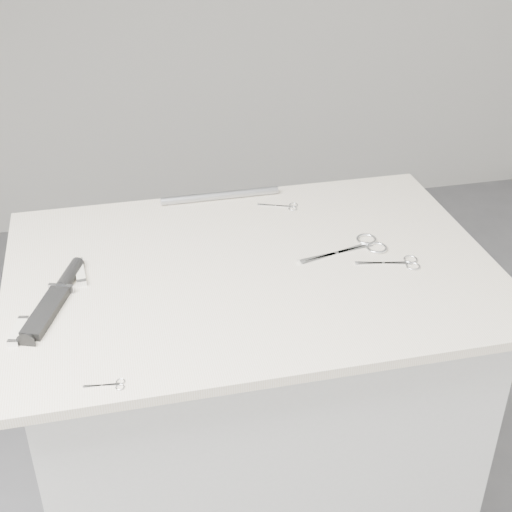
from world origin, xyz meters
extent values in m
cube|color=silver|center=(0.00, 0.00, 0.45)|extent=(0.90, 0.60, 0.90)
cube|color=beige|center=(0.00, 0.00, 0.91)|extent=(1.00, 0.70, 0.02)
cube|color=silver|center=(0.19, 0.01, 0.92)|extent=(0.17, 0.07, 0.00)
cylinder|color=silver|center=(0.19, 0.01, 0.92)|extent=(0.01, 0.01, 0.00)
torus|color=silver|center=(0.27, 0.05, 0.92)|extent=(0.05, 0.05, 0.01)
torus|color=silver|center=(0.28, 0.01, 0.92)|extent=(0.05, 0.05, 0.01)
cube|color=silver|center=(0.27, -0.05, 0.92)|extent=(0.12, 0.04, 0.00)
cylinder|color=silver|center=(0.27, -0.05, 0.92)|extent=(0.01, 0.01, 0.00)
torus|color=silver|center=(0.33, -0.05, 0.92)|extent=(0.03, 0.03, 0.00)
torus|color=silver|center=(0.32, -0.08, 0.92)|extent=(0.03, 0.03, 0.00)
cube|color=silver|center=(0.11, 0.25, 0.92)|extent=(0.08, 0.04, 0.00)
cylinder|color=silver|center=(0.11, 0.25, 0.92)|extent=(0.00, 0.00, 0.00)
torus|color=silver|center=(0.16, 0.24, 0.92)|extent=(0.02, 0.02, 0.00)
torus|color=silver|center=(0.15, 0.22, 0.92)|extent=(0.02, 0.02, 0.00)
cube|color=silver|center=(-0.32, -0.31, 0.92)|extent=(0.06, 0.02, 0.00)
cylinder|color=silver|center=(-0.32, -0.31, 0.92)|extent=(0.00, 0.00, 0.00)
torus|color=silver|center=(-0.29, -0.30, 0.92)|extent=(0.02, 0.02, 0.00)
torus|color=silver|center=(-0.29, -0.32, 0.92)|extent=(0.02, 0.02, 0.00)
cube|color=black|center=(-0.41, -0.09, 0.93)|extent=(0.09, 0.16, 0.02)
cube|color=#9A9CA2|center=(-0.38, -0.01, 0.93)|extent=(0.06, 0.03, 0.02)
cylinder|color=black|center=(-0.37, 0.03, 0.93)|extent=(0.06, 0.10, 0.03)
cube|color=silver|center=(-0.46, -0.13, 0.92)|extent=(0.03, 0.08, 0.01)
cube|color=silver|center=(-0.45, -0.10, 0.92)|extent=(0.02, 0.01, 0.01)
cube|color=silver|center=(-0.46, -0.17, 0.92)|extent=(0.02, 0.01, 0.01)
cube|color=silver|center=(-0.35, 0.04, 0.93)|extent=(0.03, 0.09, 0.01)
cube|color=silver|center=(-0.35, 0.09, 0.93)|extent=(0.02, 0.01, 0.01)
cube|color=silver|center=(-0.34, 0.00, 0.93)|extent=(0.02, 0.01, 0.01)
cylinder|color=#9A9CA2|center=(-0.01, 0.31, 0.93)|extent=(0.29, 0.02, 0.02)
camera|label=1|loc=(-0.27, -1.22, 1.70)|focal=50.00mm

